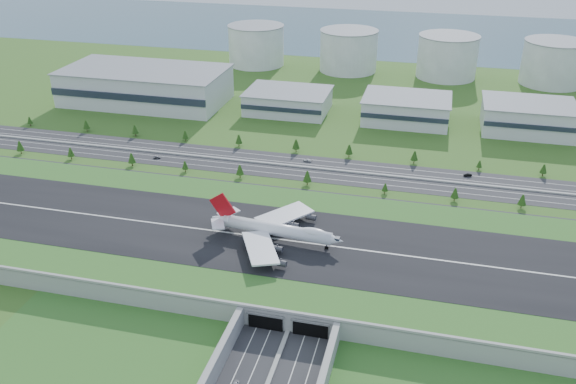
% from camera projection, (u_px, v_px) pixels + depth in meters
% --- Properties ---
extents(ground, '(1200.00, 1200.00, 0.00)m').
position_uv_depth(ground, '(315.00, 260.00, 268.78)').
color(ground, '#35561B').
rests_on(ground, ground).
extents(airfield_deck, '(520.00, 100.00, 9.20)m').
position_uv_depth(airfield_deck, '(316.00, 252.00, 266.85)').
color(airfield_deck, gray).
rests_on(airfield_deck, ground).
extents(north_expressway, '(560.00, 36.00, 0.12)m').
position_uv_depth(north_expressway, '(349.00, 172.00, 351.07)').
color(north_expressway, '#28282B').
rests_on(north_expressway, ground).
extents(tree_row, '(505.47, 48.64, 8.37)m').
position_uv_depth(tree_row, '(356.00, 166.00, 347.83)').
color(tree_row, '#3D2819').
rests_on(tree_row, ground).
extents(hangar_west, '(120.00, 60.00, 25.00)m').
position_uv_depth(hangar_west, '(145.00, 86.00, 460.31)').
color(hangar_west, '#BCBCC1').
rests_on(hangar_west, ground).
extents(hangar_mid_a, '(58.00, 42.00, 15.00)m').
position_uv_depth(hangar_mid_a, '(288.00, 101.00, 443.05)').
color(hangar_mid_a, '#BCBCC1').
rests_on(hangar_mid_a, ground).
extents(hangar_mid_b, '(58.00, 42.00, 17.00)m').
position_uv_depth(hangar_mid_b, '(406.00, 109.00, 424.17)').
color(hangar_mid_b, '#BCBCC1').
rests_on(hangar_mid_b, ground).
extents(hangar_mid_c, '(58.00, 42.00, 19.00)m').
position_uv_depth(hangar_mid_c, '(528.00, 117.00, 406.37)').
color(hangar_mid_c, '#BCBCC1').
rests_on(hangar_mid_c, ground).
extents(fuel_tank_a, '(50.00, 50.00, 35.00)m').
position_uv_depth(fuel_tank_a, '(256.00, 45.00, 555.54)').
color(fuel_tank_a, silver).
rests_on(fuel_tank_a, ground).
extents(fuel_tank_b, '(50.00, 50.00, 35.00)m').
position_uv_depth(fuel_tank_b, '(348.00, 51.00, 537.11)').
color(fuel_tank_b, silver).
rests_on(fuel_tank_b, ground).
extents(fuel_tank_c, '(50.00, 50.00, 35.00)m').
position_uv_depth(fuel_tank_c, '(447.00, 57.00, 518.68)').
color(fuel_tank_c, silver).
rests_on(fuel_tank_c, ground).
extents(fuel_tank_d, '(50.00, 50.00, 35.00)m').
position_uv_depth(fuel_tank_d, '(553.00, 63.00, 500.25)').
color(fuel_tank_d, silver).
rests_on(fuel_tank_d, ground).
extents(bay_water, '(1200.00, 260.00, 0.06)m').
position_uv_depth(bay_water, '(402.00, 33.00, 684.68)').
color(bay_water, '#355766').
rests_on(bay_water, ground).
extents(boeing_747, '(62.00, 58.37, 19.17)m').
position_uv_depth(boeing_747, '(276.00, 229.00, 266.11)').
color(boeing_747, white).
rests_on(boeing_747, airfield_deck).
extents(car_4, '(4.79, 2.88, 1.53)m').
position_uv_depth(car_4, '(157.00, 157.00, 368.45)').
color(car_4, slate).
rests_on(car_4, ground).
extents(car_5, '(4.85, 3.01, 1.51)m').
position_uv_depth(car_5, '(468.00, 175.00, 345.66)').
color(car_5, black).
rests_on(car_5, ground).
extents(car_7, '(5.24, 2.46, 1.48)m').
position_uv_depth(car_7, '(307.00, 160.00, 364.40)').
color(car_7, silver).
rests_on(car_7, ground).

